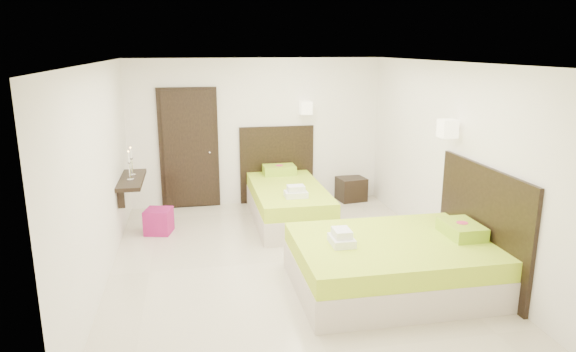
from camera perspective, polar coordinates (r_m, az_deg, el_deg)
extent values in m
plane|color=beige|center=(6.95, -0.35, -9.47)|extent=(5.50, 5.50, 0.00)
cube|color=beige|center=(8.44, 0.02, -3.80)|extent=(1.12, 2.24, 0.36)
cube|color=#A4CE21|center=(8.36, 0.02, -1.90)|extent=(1.11, 2.22, 0.22)
cube|color=black|center=(9.34, -1.25, 1.28)|extent=(1.35, 0.05, 1.40)
cube|color=#9CC524|center=(9.11, -0.98, 0.70)|extent=(0.56, 0.38, 0.16)
cylinder|color=#E6365E|center=(9.09, -0.99, 1.19)|extent=(0.13, 0.13, 0.00)
cube|color=white|center=(7.73, 0.88, -2.03)|extent=(0.34, 0.25, 0.09)
cube|color=white|center=(7.71, 0.88, -1.39)|extent=(0.25, 0.19, 0.09)
cube|color=beige|center=(9.12, 1.99, 7.58)|extent=(0.20, 0.20, 0.22)
cylinder|color=#2D2116|center=(9.19, 1.88, 7.64)|extent=(0.03, 0.16, 0.03)
cube|color=beige|center=(6.30, 11.45, -10.53)|extent=(2.29, 1.72, 0.37)
cube|color=#A4CE21|center=(6.19, 11.58, -8.02)|extent=(2.27, 1.70, 0.23)
cube|color=black|center=(6.60, 20.71, -5.09)|extent=(0.05, 1.94, 1.43)
cube|color=#9CC524|center=(6.48, 18.74, -5.62)|extent=(0.39, 0.57, 0.16)
cylinder|color=#E6365E|center=(6.46, 18.79, -4.94)|extent=(0.14, 0.14, 0.00)
cube|color=white|center=(5.93, 5.97, -7.15)|extent=(0.25, 0.34, 0.09)
cube|color=white|center=(5.89, 6.00, -6.32)|extent=(0.19, 0.26, 0.09)
cube|color=beige|center=(6.88, 17.32, 5.06)|extent=(0.21, 0.21, 0.23)
cylinder|color=#2D2116|center=(6.92, 17.91, 5.07)|extent=(0.16, 0.03, 0.03)
cube|color=black|center=(9.62, 7.03, -1.43)|extent=(0.54, 0.50, 0.43)
cube|color=#8D1253|center=(8.14, -14.17, -4.88)|extent=(0.46, 0.46, 0.38)
cube|color=black|center=(9.14, -10.93, 2.97)|extent=(1.02, 0.06, 2.14)
cube|color=black|center=(9.10, -10.93, 2.92)|extent=(0.88, 0.04, 2.06)
cylinder|color=silver|center=(9.08, -8.71, 2.67)|extent=(0.03, 0.10, 0.03)
cube|color=black|center=(8.15, -16.98, -0.41)|extent=(0.35, 1.20, 0.06)
cube|color=black|center=(7.77, -18.07, -2.34)|extent=(0.10, 0.04, 0.30)
cube|color=black|center=(8.64, -17.37, -0.67)|extent=(0.10, 0.04, 0.30)
cylinder|color=silver|center=(8.00, -17.10, -0.40)|extent=(0.10, 0.10, 0.02)
cylinder|color=silver|center=(7.97, -17.17, 0.43)|extent=(0.02, 0.02, 0.22)
cone|color=silver|center=(7.94, -17.24, 1.34)|extent=(0.07, 0.07, 0.04)
cylinder|color=white|center=(7.92, -17.29, 2.01)|extent=(0.02, 0.02, 0.15)
sphere|color=#FFB23F|center=(7.91, -17.33, 2.63)|extent=(0.02, 0.02, 0.02)
cylinder|color=silver|center=(8.29, -16.90, 0.11)|extent=(0.10, 0.10, 0.02)
cylinder|color=silver|center=(8.26, -16.96, 0.92)|extent=(0.02, 0.02, 0.22)
cone|color=silver|center=(8.23, -17.02, 1.80)|extent=(0.07, 0.07, 0.04)
cylinder|color=white|center=(8.22, -17.07, 2.45)|extent=(0.02, 0.02, 0.15)
sphere|color=#FFB23F|center=(8.20, -17.11, 3.04)|extent=(0.02, 0.02, 0.02)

